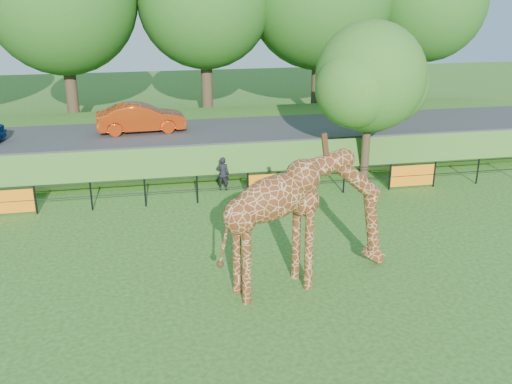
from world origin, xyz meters
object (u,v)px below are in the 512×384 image
Objects in this scene: car_red at (141,118)px; visitor at (223,174)px; tree_east at (372,81)px; giraffe at (308,220)px.

visitor is at bearing -150.71° from car_red.
car_red is at bearing 154.42° from tree_east.
giraffe is 13.88m from car_red.
giraffe is 8.36m from visitor.
visitor is (-1.28, 8.17, -1.21)m from giraffe.
giraffe is at bearing -164.69° from car_red.
visitor is at bearing -176.79° from tree_east.
giraffe is 10.22m from tree_east.
giraffe is at bearing -120.98° from tree_east.
car_red is 10.87m from tree_east.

